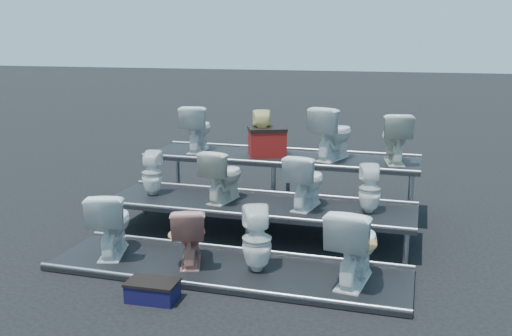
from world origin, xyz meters
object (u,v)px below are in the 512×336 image
(toilet_8, at_px, (197,128))
(step_stool, at_px, (153,292))
(toilet_0, at_px, (111,222))
(toilet_5, at_px, (223,175))
(toilet_1, at_px, (190,234))
(toilet_7, at_px, (370,189))
(toilet_3, at_px, (354,244))
(toilet_6, at_px, (306,181))
(toilet_9, at_px, (262,133))
(toilet_2, at_px, (257,239))
(red_crate, at_px, (267,143))
(toilet_11, at_px, (395,138))
(toilet_4, at_px, (152,173))
(toilet_10, at_px, (333,133))

(toilet_8, distance_m, step_stool, 3.81)
(toilet_0, relative_size, toilet_5, 1.11)
(toilet_8, bearing_deg, toilet_1, 101.58)
(toilet_5, distance_m, toilet_7, 1.99)
(toilet_3, relative_size, toilet_6, 1.18)
(toilet_7, bearing_deg, toilet_9, -48.32)
(toilet_2, bearing_deg, red_crate, -99.47)
(toilet_11, relative_size, step_stool, 1.47)
(toilet_7, xyz_separation_m, toilet_11, (0.22, 1.30, 0.46))
(toilet_11, height_order, step_stool, toilet_11)
(toilet_3, xyz_separation_m, toilet_4, (-3.03, 1.30, 0.29))
(toilet_5, bearing_deg, toilet_8, -45.03)
(toilet_2, relative_size, toilet_3, 0.87)
(toilet_5, xyz_separation_m, toilet_7, (1.99, 0.00, -0.05))
(toilet_5, bearing_deg, toilet_10, -124.67)
(toilet_1, xyz_separation_m, toilet_2, (0.82, 0.00, 0.02))
(toilet_7, bearing_deg, toilet_5, -12.48)
(toilet_9, xyz_separation_m, toilet_10, (1.11, 0.00, 0.05))
(toilet_5, bearing_deg, toilet_11, -139.28)
(toilet_6, bearing_deg, toilet_8, -22.45)
(toilet_7, bearing_deg, toilet_10, -74.46)
(toilet_2, relative_size, toilet_4, 1.19)
(toilet_7, height_order, toilet_10, toilet_10)
(toilet_4, xyz_separation_m, toilet_8, (0.18, 1.30, 0.46))
(toilet_1, height_order, step_stool, toilet_1)
(toilet_6, relative_size, toilet_10, 0.90)
(step_stool, bearing_deg, toilet_10, 67.38)
(toilet_6, relative_size, toilet_9, 1.04)
(toilet_3, relative_size, toilet_4, 1.36)
(toilet_6, bearing_deg, toilet_2, 87.11)
(toilet_8, height_order, toilet_10, toilet_10)
(toilet_3, relative_size, toilet_5, 1.18)
(toilet_0, height_order, toilet_4, toilet_4)
(toilet_11, bearing_deg, toilet_4, 10.41)
(toilet_0, bearing_deg, toilet_6, -166.33)
(toilet_4, bearing_deg, toilet_8, -106.94)
(toilet_3, bearing_deg, toilet_7, -83.76)
(toilet_5, xyz_separation_m, step_stool, (0.01, -2.22, -0.73))
(toilet_6, distance_m, toilet_8, 2.47)
(toilet_5, height_order, step_stool, toilet_5)
(toilet_3, xyz_separation_m, step_stool, (-1.95, -0.92, -0.40))
(toilet_2, bearing_deg, toilet_0, -22.29)
(toilet_1, relative_size, toilet_4, 1.11)
(toilet_11, height_order, red_crate, toilet_11)
(toilet_8, height_order, toilet_11, toilet_8)
(toilet_3, distance_m, toilet_8, 3.93)
(toilet_6, distance_m, toilet_9, 1.67)
(toilet_3, height_order, step_stool, toilet_3)
(toilet_6, xyz_separation_m, red_crate, (-0.88, 1.27, 0.23))
(toilet_5, xyz_separation_m, toilet_8, (-0.90, 1.30, 0.41))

